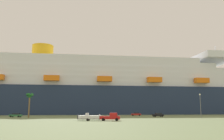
# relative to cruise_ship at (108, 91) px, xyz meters

# --- Properties ---
(ground_plane) EXTENTS (600.00, 600.00, 0.00)m
(ground_plane) POSITION_rel_cruise_ship_xyz_m (-6.98, -26.68, -13.99)
(ground_plane) COLOR #66754C
(cruise_ship) EXTENTS (286.23, 56.46, 52.30)m
(cruise_ship) POSITION_rel_cruise_ship_xyz_m (0.00, 0.00, 0.00)
(cruise_ship) COLOR #1E2D4C
(cruise_ship) RESTS_ON ground_plane
(pickup_truck) EXTENTS (5.82, 2.89, 2.20)m
(pickup_truck) POSITION_rel_cruise_ship_xyz_m (-1.76, -79.76, -12.94)
(pickup_truck) COLOR red
(pickup_truck) RESTS_ON ground_plane
(small_boat_on_trailer) EXTENTS (8.39, 2.78, 2.15)m
(small_boat_on_trailer) POSITION_rel_cruise_ship_xyz_m (-7.17, -79.00, -13.03)
(small_boat_on_trailer) COLOR #595960
(small_boat_on_trailer) RESTS_ON ground_plane
(palm_tree) EXTENTS (3.01, 3.01, 9.12)m
(palm_tree) POSITION_rel_cruise_ship_xyz_m (-30.89, -57.26, -6.63)
(palm_tree) COLOR brown
(palm_tree) RESTS_ON ground_plane
(street_lamp) EXTENTS (0.56, 0.56, 8.65)m
(street_lamp) POSITION_rel_cruise_ship_xyz_m (30.93, -63.69, -8.42)
(street_lamp) COLOR slate
(street_lamp) RESTS_ON ground_plane
(parked_car_red_hatchback) EXTENTS (4.82, 2.60, 1.58)m
(parked_car_red_hatchback) POSITION_rel_cruise_ship_xyz_m (12.16, -35.42, -13.16)
(parked_car_red_hatchback) COLOR red
(parked_car_red_hatchback) RESTS_ON ground_plane
(parked_car_black_coupe) EXTENTS (4.60, 2.57, 1.58)m
(parked_car_black_coupe) POSITION_rel_cruise_ship_xyz_m (19.25, -48.61, -13.16)
(parked_car_black_coupe) COLOR black
(parked_car_black_coupe) RESTS_ON ground_plane
(parked_car_green_wagon) EXTENTS (4.82, 2.43, 1.58)m
(parked_car_green_wagon) POSITION_rel_cruise_ship_xyz_m (-37.80, -50.43, -13.15)
(parked_car_green_wagon) COLOR #2D723F
(parked_car_green_wagon) RESTS_ON ground_plane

